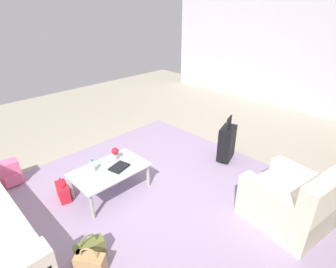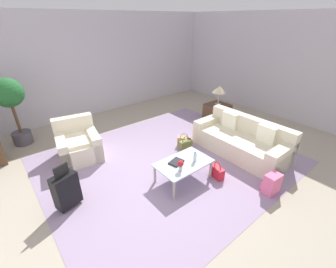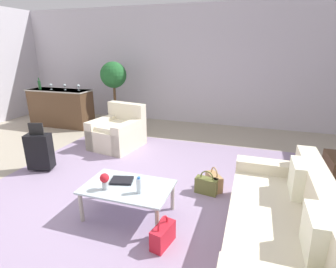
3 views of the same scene
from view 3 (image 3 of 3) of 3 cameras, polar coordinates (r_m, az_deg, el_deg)
name	(u,v)px [view 3 (image 3 of 3)]	position (r m, az deg, el deg)	size (l,w,h in m)	color
ground_plane	(120,190)	(4.05, -10.46, -11.99)	(12.00, 12.00, 0.00)	#A89E89
wall_back	(188,66)	(7.33, 4.34, 14.54)	(10.24, 0.12, 3.10)	silver
area_rug	(162,190)	(3.99, -1.27, -12.10)	(5.20, 4.40, 0.01)	#9984A3
couch	(286,229)	(3.03, 24.26, -18.40)	(0.95, 2.17, 0.83)	beige
armchair	(119,133)	(5.67, -10.63, 0.27)	(1.03, 1.10, 0.89)	beige
coffee_table	(128,190)	(3.32, -8.73, -11.87)	(1.07, 0.67, 0.41)	silver
water_bottle	(139,186)	(3.10, -6.32, -11.10)	(0.06, 0.06, 0.20)	silver
coffee_table_book	(122,180)	(3.40, -10.01, -9.93)	(0.27, 0.20, 0.03)	black
flower_vase	(105,180)	(3.22, -13.63, -9.69)	(0.11, 0.11, 0.21)	#B2B7BC
bar_console	(61,107)	(7.59, -22.25, 5.39)	(1.72, 0.61, 0.98)	#513823
wine_glass_leftmost	(39,85)	(7.87, -26.22, 9.62)	(0.08, 0.08, 0.15)	silver
wine_glass_left_of_centre	(51,85)	(7.59, -24.16, 9.64)	(0.08, 0.08, 0.15)	silver
wine_glass_right_of_centre	(65,86)	(7.38, -21.57, 9.75)	(0.08, 0.08, 0.15)	silver
wine_glass_rightmost	(78,86)	(7.17, -18.94, 9.81)	(0.08, 0.08, 0.15)	silver
wine_bottle_green	(39,85)	(7.75, -26.19, 9.58)	(0.07, 0.07, 0.30)	#194C23
suitcase_black	(40,151)	(4.95, -26.16, -3.32)	(0.45, 0.33, 0.85)	black
handbag_olive	(206,185)	(3.90, 8.36, -10.98)	(0.34, 0.18, 0.36)	olive
handbag_red	(163,235)	(2.98, -1.12, -21.11)	(0.21, 0.34, 0.36)	red
handbag_tan	(214,181)	(4.02, 9.96, -10.12)	(0.30, 0.34, 0.36)	tan
potted_ficus	(114,82)	(7.24, -11.70, 10.94)	(0.69, 0.69, 1.68)	#514C56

